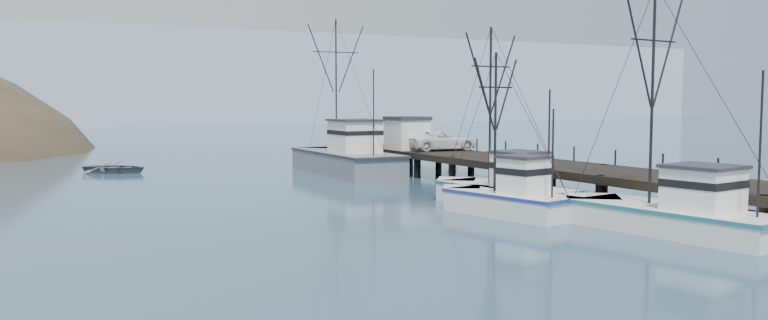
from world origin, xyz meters
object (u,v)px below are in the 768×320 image
trawler_mid (505,200)px  work_vessel (344,158)px  motorboat (116,173)px  trawler_far (501,192)px  pier_shed (407,133)px  pickup_truck (443,141)px  trawler_near (669,215)px  pier (523,165)px

trawler_mid → work_vessel: bearing=84.9°
trawler_mid → motorboat: bearing=113.4°
trawler_far → pier_shed: (4.84, 19.29, 2.60)m
trawler_mid → pickup_truck: trawler_mid is taller
trawler_far → pickup_truck: 18.59m
trawler_near → work_vessel: size_ratio=0.74×
trawler_near → pier_shed: 30.45m
work_vessel → trawler_mid: bearing=-95.1°
trawler_near → work_vessel: work_vessel is taller
trawler_mid → pier: bearing=46.6°
pier_shed → pickup_truck: pier_shed is taller
trawler_near → pier_shed: trawler_near is taller
pier → trawler_mid: bearing=-133.4°
work_vessel → pickup_truck: 8.55m
trawler_mid → pier_shed: (6.73, 22.20, 2.60)m
trawler_near → motorboat: 46.23m
work_vessel → motorboat: (-17.15, 9.24, -1.23)m
trawler_mid → trawler_far: size_ratio=0.84×
pickup_truck → motorboat: 27.94m
pier → work_vessel: (-5.97, 16.52, -0.46)m
pier_shed → motorboat: pier_shed is taller
pier → trawler_mid: size_ratio=4.82×
trawler_near → work_vessel: 33.20m
pier → pickup_truck: bearing=86.8°
trawler_near → pickup_truck: 28.56m
pickup_truck → motorboat: pickup_truck is taller
pickup_truck → pier_shed: bearing=51.2°
pier → trawler_mid: (-8.23, -8.69, -0.87)m
trawler_far → work_vessel: work_vessel is taller
trawler_near → trawler_far: 10.98m
trawler_near → pickup_truck: trawler_near is taller
trawler_near → work_vessel: bearing=92.1°
trawler_far → work_vessel: 22.32m
pier → trawler_mid: trawler_mid is taller
trawler_near → motorboat: (-18.36, 42.42, -0.82)m
trawler_far → pickup_truck: trawler_far is taller
trawler_near → trawler_mid: size_ratio=1.31×
trawler_far → motorboat: (-16.77, 31.55, -0.82)m
motorboat → trawler_far: bearing=-110.9°
pier → trawler_near: (-4.76, -16.65, -0.87)m
trawler_mid → trawler_near: bearing=-66.4°
trawler_mid → pickup_truck: 21.99m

